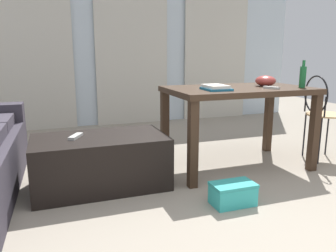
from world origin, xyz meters
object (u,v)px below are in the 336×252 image
at_px(scissors, 264,84).
at_px(shoebox, 233,194).
at_px(craft_table, 238,99).
at_px(bottle_near, 303,76).
at_px(tv_remote_on_table, 271,88).
at_px(bowl, 266,81).
at_px(tv_remote_primary, 76,136).
at_px(coffee_table, 100,162).
at_px(book_stack, 216,88).
at_px(wire_chair, 321,108).

relative_size(scissors, shoebox, 0.33).
bearing_deg(craft_table, bottle_near, -22.81).
xyz_separation_m(bottle_near, tv_remote_on_table, (-0.32, 0.01, -0.09)).
xyz_separation_m(bowl, tv_remote_primary, (-1.75, -0.06, -0.38)).
bearing_deg(scissors, coffee_table, -170.73).
relative_size(bottle_near, scissors, 2.37).
distance_m(bowl, book_stack, 0.61).
xyz_separation_m(tv_remote_on_table, scissors, (0.22, 0.42, -0.01)).
bearing_deg(wire_chair, scissors, 146.61).
xyz_separation_m(book_stack, tv_remote_on_table, (0.50, -0.08, -0.01)).
relative_size(bottle_near, book_stack, 0.93).
height_order(coffee_table, shoebox, coffee_table).
bearing_deg(bowl, book_stack, -166.41).
relative_size(book_stack, tv_remote_primary, 1.51).
bearing_deg(tv_remote_primary, bowl, 30.02).
xyz_separation_m(scissors, tv_remote_primary, (-1.88, -0.26, -0.33)).
bearing_deg(tv_remote_primary, book_stack, 23.82).
bearing_deg(craft_table, shoebox, -122.05).
relative_size(scissors, tv_remote_primary, 0.59).
distance_m(craft_table, shoebox, 1.02).
bearing_deg(tv_remote_on_table, wire_chair, -11.34).
distance_m(bowl, scissors, 0.24).
xyz_separation_m(wire_chair, tv_remote_primary, (-2.34, 0.05, -0.11)).
xyz_separation_m(wire_chair, bottle_near, (-0.36, -0.12, 0.32)).
relative_size(bottle_near, shoebox, 0.79).
bearing_deg(coffee_table, wire_chair, -0.68).
xyz_separation_m(bowl, book_stack, (-0.60, -0.14, -0.03)).
bearing_deg(bottle_near, scissors, 103.03).
bearing_deg(craft_table, bowl, 1.51).
height_order(scissors, tv_remote_primary, scissors).
relative_size(coffee_table, bottle_near, 4.27).
relative_size(coffee_table, wire_chair, 1.22).
xyz_separation_m(coffee_table, wire_chair, (2.16, -0.03, 0.32)).
relative_size(bottle_near, tv_remote_on_table, 1.69).
bearing_deg(craft_table, coffee_table, -176.84).
bearing_deg(tv_remote_on_table, shoebox, -162.71).
xyz_separation_m(coffee_table, bowl, (1.57, 0.08, 0.59)).
distance_m(bottle_near, bowl, 0.33).
bearing_deg(scissors, shoebox, -133.18).
relative_size(book_stack, tv_remote_on_table, 1.82).
bearing_deg(bowl, coffee_table, -177.15).
bearing_deg(book_stack, tv_remote_on_table, -8.59).
height_order(wire_chair, scissors, wire_chair).
bearing_deg(tv_remote_on_table, book_stack, 150.49).
xyz_separation_m(book_stack, scissors, (0.73, 0.34, -0.02)).
relative_size(wire_chair, tv_remote_primary, 4.89).
height_order(bowl, book_stack, bowl).
relative_size(craft_table, book_stack, 4.95).
bearing_deg(book_stack, wire_chair, 1.92).
relative_size(coffee_table, tv_remote_on_table, 7.24).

